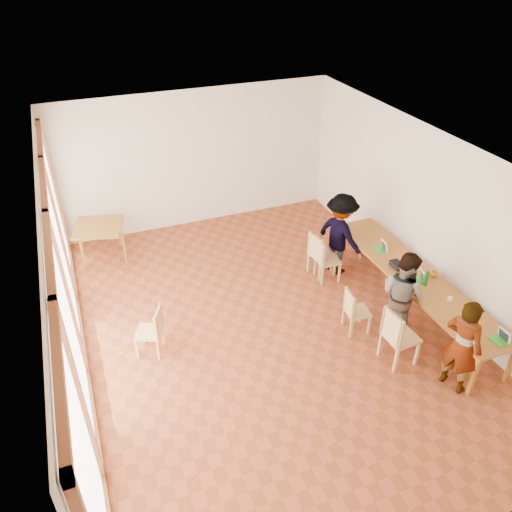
{
  "coord_description": "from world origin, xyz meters",
  "views": [
    {
      "loc": [
        -2.52,
        -5.91,
        5.62
      ],
      "look_at": [
        0.02,
        0.55,
        1.1
      ],
      "focal_mm": 35.0,
      "sensor_mm": 36.0,
      "label": 1
    }
  ],
  "objects": [
    {
      "name": "ground",
      "position": [
        0.0,
        0.0,
        0.0
      ],
      "size": [
        8.0,
        8.0,
        0.0
      ],
      "primitive_type": "plane",
      "color": "#A24627",
      "rests_on": "ground"
    },
    {
      "name": "wall_back",
      "position": [
        0.0,
        4.0,
        1.5
      ],
      "size": [
        6.0,
        0.1,
        3.0
      ],
      "primitive_type": "cube",
      "color": "silver",
      "rests_on": "ground"
    },
    {
      "name": "wall_front",
      "position": [
        0.0,
        -4.0,
        1.5
      ],
      "size": [
        6.0,
        0.1,
        3.0
      ],
      "primitive_type": "cube",
      "color": "silver",
      "rests_on": "ground"
    },
    {
      "name": "wall_right",
      "position": [
        3.0,
        0.0,
        1.5
      ],
      "size": [
        0.1,
        8.0,
        3.0
      ],
      "primitive_type": "cube",
      "color": "silver",
      "rests_on": "ground"
    },
    {
      "name": "window_wall",
      "position": [
        -2.96,
        0.0,
        1.5
      ],
      "size": [
        0.1,
        8.0,
        3.0
      ],
      "primitive_type": "cube",
      "color": "white",
      "rests_on": "ground"
    },
    {
      "name": "ceiling",
      "position": [
        0.0,
        0.0,
        3.02
      ],
      "size": [
        6.0,
        8.0,
        0.04
      ],
      "primitive_type": "cube",
      "color": "white",
      "rests_on": "wall_back"
    },
    {
      "name": "communal_table",
      "position": [
        2.5,
        -0.48,
        0.7
      ],
      "size": [
        0.8,
        4.0,
        0.75
      ],
      "color": "#A36924",
      "rests_on": "ground"
    },
    {
      "name": "side_table",
      "position": [
        -2.29,
        3.2,
        0.67
      ],
      "size": [
        0.9,
        0.9,
        0.75
      ],
      "rotation": [
        0.0,
        0.0,
        -0.27
      ],
      "color": "#A36924",
      "rests_on": "ground"
    },
    {
      "name": "chair_near",
      "position": [
        1.49,
        -1.46,
        0.61
      ],
      "size": [
        0.48,
        0.48,
        0.53
      ],
      "rotation": [
        0.0,
        0.0,
        0.04
      ],
      "color": "#D8B26C",
      "rests_on": "ground"
    },
    {
      "name": "chair_mid",
      "position": [
        1.28,
        -0.59,
        0.49
      ],
      "size": [
        0.41,
        0.41,
        0.42
      ],
      "rotation": [
        0.0,
        0.0,
        -0.12
      ],
      "color": "#D8B26C",
      "rests_on": "ground"
    },
    {
      "name": "chair_far",
      "position": [
        1.5,
        1.06,
        0.55
      ],
      "size": [
        0.49,
        0.49,
        0.48
      ],
      "rotation": [
        0.0,
        0.0,
        0.17
      ],
      "color": "#D8B26C",
      "rests_on": "ground"
    },
    {
      "name": "chair_empty",
      "position": [
        1.52,
        0.9,
        0.54
      ],
      "size": [
        0.44,
        0.44,
        0.47
      ],
      "rotation": [
        0.0,
        0.0,
        -0.09
      ],
      "color": "#D8B26C",
      "rests_on": "ground"
    },
    {
      "name": "chair_spare",
      "position": [
        -1.85,
        0.1,
        0.51
      ],
      "size": [
        0.52,
        0.52,
        0.44
      ],
      "rotation": [
        0.0,
        0.0,
        2.69
      ],
      "color": "#D8B26C",
      "rests_on": "ground"
    },
    {
      "name": "person_near",
      "position": [
        2.04,
        -2.18,
        0.77
      ],
      "size": [
        0.54,
        0.66,
        1.54
      ],
      "primitive_type": "imported",
      "rotation": [
        0.0,
        0.0,
        1.92
      ],
      "color": "gray",
      "rests_on": "ground"
    },
    {
      "name": "person_mid",
      "position": [
        1.95,
        -0.9,
        0.78
      ],
      "size": [
        0.75,
        0.87,
        1.57
      ],
      "primitive_type": "imported",
      "rotation": [
        0.0,
        0.0,
        1.79
      ],
      "color": "gray",
      "rests_on": "ground"
    },
    {
      "name": "person_far",
      "position": [
        1.94,
        1.06,
        0.82
      ],
      "size": [
        0.9,
        1.19,
        1.64
      ],
      "primitive_type": "imported",
      "rotation": [
        0.0,
        0.0,
        1.88
      ],
      "color": "gray",
      "rests_on": "ground"
    },
    {
      "name": "laptop_near",
      "position": [
        2.64,
        -2.28,
        0.8
      ],
      "size": [
        0.2,
        0.24,
        0.2
      ],
      "rotation": [
        0.0,
        0.0,
        0.0
      ],
      "color": "green",
      "rests_on": "communal_table"
    },
    {
      "name": "laptop_mid",
      "position": [
        2.49,
        -0.63,
        0.8
      ],
      "size": [
        0.24,
        0.26,
        0.18
      ],
      "rotation": [
        0.0,
        0.0,
        -0.33
      ],
      "color": "green",
      "rests_on": "communal_table"
    },
    {
      "name": "laptop_far",
      "position": [
        2.42,
        0.39,
        0.8
      ],
      "size": [
        0.24,
        0.26,
        0.19
      ],
      "rotation": [
        0.0,
        0.0,
        -0.18
      ],
      "color": "green",
      "rests_on": "communal_table"
    },
    {
      "name": "yellow_mug",
      "position": [
        2.77,
        -0.63,
        0.79
      ],
      "size": [
        0.15,
        0.15,
        0.09
      ],
      "primitive_type": "imported",
      "rotation": [
        0.0,
        0.0,
        0.37
      ],
      "color": "gold",
      "rests_on": "communal_table"
    },
    {
      "name": "green_bottle",
      "position": [
        2.48,
        -0.79,
        0.89
      ],
      "size": [
        0.07,
        0.07,
        0.28
      ],
      "primitive_type": "cylinder",
      "color": "#1C611D",
      "rests_on": "communal_table"
    },
    {
      "name": "clear_glass",
      "position": [
        2.16,
        -2.22,
        0.8
      ],
      "size": [
        0.07,
        0.07,
        0.09
      ],
      "primitive_type": "cylinder",
      "color": "silver",
      "rests_on": "communal_table"
    },
    {
      "name": "condiment_cup",
      "position": [
        2.59,
        -1.26,
        0.78
      ],
      "size": [
        0.08,
        0.08,
        0.06
      ],
      "primitive_type": "cylinder",
      "color": "white",
      "rests_on": "communal_table"
    },
    {
      "name": "pink_phone",
      "position": [
        2.8,
        -0.65,
        0.76
      ],
      "size": [
        0.05,
        0.1,
        0.01
      ],
      "primitive_type": "cube",
      "color": "#BC2B44",
      "rests_on": "communal_table"
    },
    {
      "name": "black_pouch",
      "position": [
        2.36,
        -0.18,
        0.8
      ],
      "size": [
        0.16,
        0.26,
        0.09
      ],
      "primitive_type": "cube",
      "color": "black",
      "rests_on": "communal_table"
    }
  ]
}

